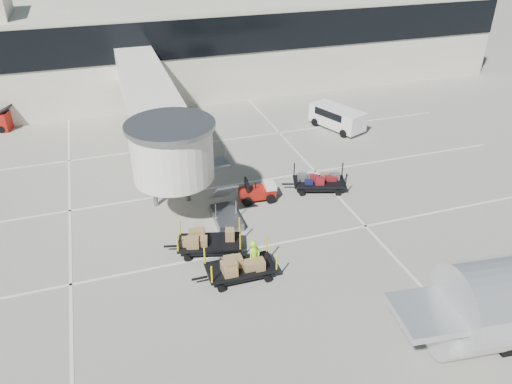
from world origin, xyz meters
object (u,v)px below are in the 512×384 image
at_px(baggage_tug, 258,192).
at_px(minivan, 336,116).
at_px(ground_worker, 254,258).
at_px(box_cart_far, 210,242).
at_px(suitcase_cart, 320,182).
at_px(box_cart_near, 241,266).

relative_size(baggage_tug, minivan, 0.47).
xyz_separation_m(ground_worker, minivan, (11.99, 15.46, 0.07)).
bearing_deg(box_cart_far, suitcase_cart, 41.71).
height_order(baggage_tug, suitcase_cart, suitcase_cart).
height_order(box_cart_near, minivan, minivan).
bearing_deg(minivan, box_cart_far, -158.49).
height_order(baggage_tug, minivan, minivan).
bearing_deg(box_cart_near, baggage_tug, 65.54).
bearing_deg(box_cart_far, ground_worker, -41.23).
height_order(baggage_tug, box_cart_near, box_cart_near).
distance_m(box_cart_far, minivan, 18.84).
bearing_deg(baggage_tug, suitcase_cart, 3.82).
relative_size(ground_worker, minivan, 0.39).
relative_size(baggage_tug, box_cart_far, 0.56).
distance_m(box_cart_far, ground_worker, 2.99).
bearing_deg(suitcase_cart, minivan, 76.46).
bearing_deg(box_cart_far, box_cart_near, -54.58).
bearing_deg(box_cart_near, box_cart_far, 110.91).
distance_m(box_cart_near, box_cart_far, 2.68).
relative_size(box_cart_near, ground_worker, 2.10).
xyz_separation_m(suitcase_cart, box_cart_near, (-7.26, -6.63, 0.09)).
xyz_separation_m(suitcase_cart, minivan, (5.44, 8.87, 0.48)).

